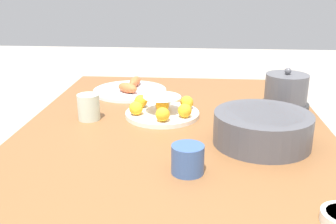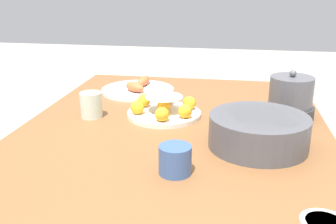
# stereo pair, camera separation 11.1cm
# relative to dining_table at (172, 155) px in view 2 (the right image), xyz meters

# --- Properties ---
(dining_table) EXTENTS (1.43, 1.03, 0.76)m
(dining_table) POSITION_rel_dining_table_xyz_m (0.00, 0.00, 0.00)
(dining_table) COLOR brown
(dining_table) RESTS_ON ground_plane
(cake_plate) EXTENTS (0.27, 0.27, 0.08)m
(cake_plate) POSITION_rel_dining_table_xyz_m (-0.14, -0.05, 0.12)
(cake_plate) COLOR silver
(cake_plate) RESTS_ON dining_table
(serving_bowl) EXTENTS (0.29, 0.29, 0.10)m
(serving_bowl) POSITION_rel_dining_table_xyz_m (0.09, 0.27, 0.14)
(serving_bowl) COLOR #4C4C51
(serving_bowl) RESTS_ON dining_table
(seafood_platter) EXTENTS (0.32, 0.32, 0.06)m
(seafood_platter) POSITION_rel_dining_table_xyz_m (-0.43, -0.22, 0.10)
(seafood_platter) COLOR silver
(seafood_platter) RESTS_ON dining_table
(cup_near) EXTENTS (0.08, 0.08, 0.09)m
(cup_near) POSITION_rel_dining_table_xyz_m (-0.08, -0.31, 0.13)
(cup_near) COLOR beige
(cup_near) RESTS_ON dining_table
(cup_far) EXTENTS (0.08, 0.08, 0.08)m
(cup_far) POSITION_rel_dining_table_xyz_m (0.29, 0.05, 0.13)
(cup_far) COLOR #38568E
(cup_far) RESTS_ON dining_table
(warming_pot) EXTENTS (0.17, 0.17, 0.17)m
(warming_pot) POSITION_rel_dining_table_xyz_m (-0.19, 0.39, 0.16)
(warming_pot) COLOR #2D2D2D
(warming_pot) RESTS_ON dining_table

